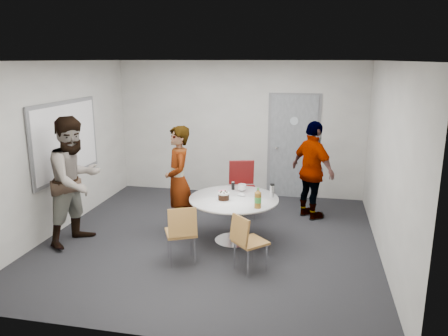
% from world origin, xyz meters
% --- Properties ---
extents(floor, '(5.00, 5.00, 0.00)m').
position_xyz_m(floor, '(0.00, 0.00, 0.00)').
color(floor, black).
rests_on(floor, ground).
extents(ceiling, '(5.00, 5.00, 0.00)m').
position_xyz_m(ceiling, '(0.00, 0.00, 2.70)').
color(ceiling, silver).
rests_on(ceiling, wall_back).
extents(wall_back, '(5.00, 0.00, 5.00)m').
position_xyz_m(wall_back, '(0.00, 2.50, 1.35)').
color(wall_back, '#B0ADA7').
rests_on(wall_back, floor).
extents(wall_left, '(0.00, 5.00, 5.00)m').
position_xyz_m(wall_left, '(-2.50, 0.00, 1.35)').
color(wall_left, '#B0ADA7').
rests_on(wall_left, floor).
extents(wall_right, '(0.00, 5.00, 5.00)m').
position_xyz_m(wall_right, '(2.50, 0.00, 1.35)').
color(wall_right, '#B0ADA7').
rests_on(wall_right, floor).
extents(wall_front, '(5.00, 0.00, 5.00)m').
position_xyz_m(wall_front, '(0.00, -2.50, 1.35)').
color(wall_front, '#B0ADA7').
rests_on(wall_front, floor).
extents(door, '(1.02, 0.17, 2.12)m').
position_xyz_m(door, '(1.10, 2.48, 1.03)').
color(door, slate).
rests_on(door, wall_back).
extents(whiteboard, '(0.04, 1.90, 1.25)m').
position_xyz_m(whiteboard, '(-2.46, 0.20, 1.45)').
color(whiteboard, slate).
rests_on(whiteboard, wall_left).
extents(table, '(1.34, 1.34, 0.99)m').
position_xyz_m(table, '(0.38, 0.00, 0.61)').
color(table, white).
rests_on(table, floor).
extents(chair_near_left, '(0.54, 0.56, 0.84)m').
position_xyz_m(chair_near_left, '(-0.18, -0.89, 0.51)').
color(chair_near_left, brown).
rests_on(chair_near_left, floor).
extents(chair_near_right, '(0.54, 0.54, 0.78)m').
position_xyz_m(chair_near_right, '(0.70, -0.92, 0.47)').
color(chair_near_right, brown).
rests_on(chair_near_right, floor).
extents(chair_far, '(0.58, 0.61, 0.98)m').
position_xyz_m(chair_far, '(0.29, 1.20, 0.60)').
color(chair_far, maroon).
rests_on(chair_far, floor).
extents(person_main, '(0.64, 0.75, 1.74)m').
position_xyz_m(person_main, '(-0.55, 0.16, 0.87)').
color(person_main, '#A5C6EA').
rests_on(person_main, floor).
extents(person_left, '(0.97, 1.11, 1.93)m').
position_xyz_m(person_left, '(-1.95, -0.47, 0.96)').
color(person_left, white).
rests_on(person_left, floor).
extents(person_right, '(0.98, 1.03, 1.72)m').
position_xyz_m(person_right, '(1.50, 1.31, 0.86)').
color(person_right, black).
rests_on(person_right, floor).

